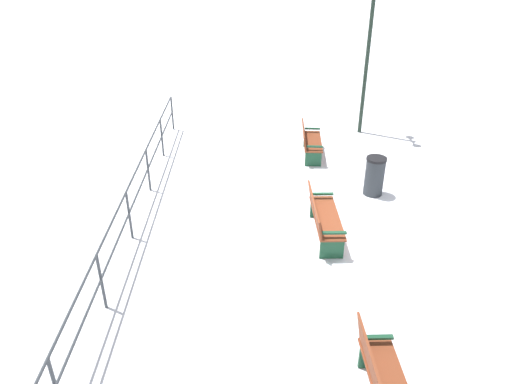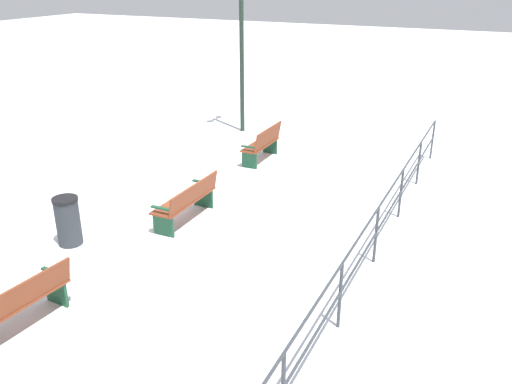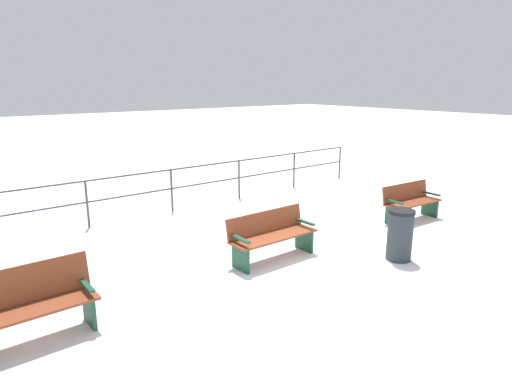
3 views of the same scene
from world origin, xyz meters
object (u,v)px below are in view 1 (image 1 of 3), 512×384
(bench_second, at_px, (323,217))
(lamppost_middle, at_px, (371,22))
(bench_third, at_px, (310,141))
(bench_nearest, at_px, (383,381))
(trash_bin, at_px, (374,176))

(bench_second, height_order, lamppost_middle, lamppost_middle)
(bench_second, relative_size, bench_third, 1.10)
(bench_nearest, distance_m, bench_third, 7.92)
(bench_third, height_order, lamppost_middle, lamppost_middle)
(bench_nearest, relative_size, lamppost_middle, 0.32)
(trash_bin, bearing_deg, bench_third, 119.17)
(lamppost_middle, xyz_separation_m, trash_bin, (-0.52, -3.98, -2.77))
(bench_nearest, xyz_separation_m, lamppost_middle, (1.78, 9.70, 2.76))
(trash_bin, bearing_deg, bench_second, -129.13)
(bench_nearest, height_order, bench_third, bench_nearest)
(bench_third, xyz_separation_m, lamppost_middle, (1.75, 1.78, 2.79))
(bench_third, bearing_deg, bench_second, -88.69)
(bench_nearest, xyz_separation_m, trash_bin, (1.25, 5.72, -0.02))
(bench_nearest, height_order, bench_second, bench_nearest)
(bench_second, bearing_deg, trash_bin, 50.68)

